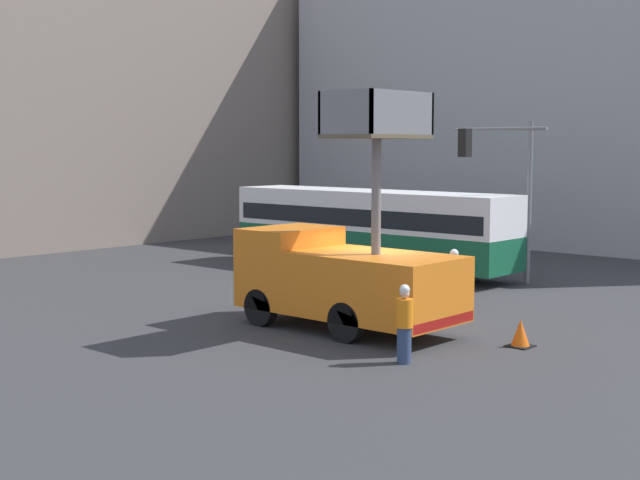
# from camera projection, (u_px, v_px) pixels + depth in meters

# --- Properties ---
(ground_plane) EXTENTS (120.00, 120.00, 0.00)m
(ground_plane) POSITION_uv_depth(u_px,v_px,m) (385.00, 324.00, 24.14)
(ground_plane) COLOR #333335
(building_backdrop_side) EXTENTS (10.00, 28.00, 14.17)m
(building_backdrop_side) POSITION_uv_depth(u_px,v_px,m) (571.00, 100.00, 44.46)
(building_backdrop_side) COLOR #9E9EA3
(building_backdrop_side) RESTS_ON ground_plane
(utility_truck) EXTENTS (2.58, 6.01, 6.13)m
(utility_truck) POSITION_uv_depth(u_px,v_px,m) (344.00, 274.00, 23.22)
(utility_truck) COLOR orange
(utility_truck) RESTS_ON ground_plane
(city_bus) EXTENTS (2.48, 12.02, 3.10)m
(city_bus) POSITION_uv_depth(u_px,v_px,m) (370.00, 224.00, 34.03)
(city_bus) COLOR #145638
(city_bus) RESTS_ON ground_plane
(traffic_light_pole) EXTENTS (3.91, 3.65, 5.65)m
(traffic_light_pole) POSITION_uv_depth(u_px,v_px,m) (506.00, 174.00, 29.88)
(traffic_light_pole) COLOR slate
(traffic_light_pole) RESTS_ON ground_plane
(road_worker_near_truck) EXTENTS (0.38, 0.38, 1.77)m
(road_worker_near_truck) POSITION_uv_depth(u_px,v_px,m) (404.00, 324.00, 19.64)
(road_worker_near_truck) COLOR navy
(road_worker_near_truck) RESTS_ON ground_plane
(road_worker_directing) EXTENTS (0.38, 0.38, 1.91)m
(road_worker_directing) POSITION_uv_depth(u_px,v_px,m) (454.00, 282.00, 25.16)
(road_worker_directing) COLOR navy
(road_worker_directing) RESTS_ON ground_plane
(traffic_cone_near_truck) EXTENTS (0.58, 0.58, 0.66)m
(traffic_cone_near_truck) POSITION_uv_depth(u_px,v_px,m) (520.00, 334.00, 21.33)
(traffic_cone_near_truck) COLOR black
(traffic_cone_near_truck) RESTS_ON ground_plane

